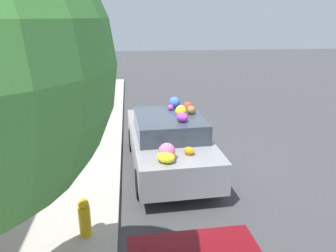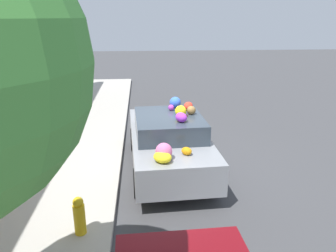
{
  "view_description": "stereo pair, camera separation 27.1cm",
  "coord_description": "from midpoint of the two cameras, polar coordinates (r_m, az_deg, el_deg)",
  "views": [
    {
      "loc": [
        -7.57,
        0.8,
        3.69
      ],
      "look_at": [
        0.0,
        -0.11,
        1.13
      ],
      "focal_mm": 35.0,
      "sensor_mm": 36.0,
      "label": 1
    },
    {
      "loc": [
        -7.6,
        0.53,
        3.69
      ],
      "look_at": [
        0.0,
        -0.11,
        1.13
      ],
      "focal_mm": 35.0,
      "sensor_mm": 36.0,
      "label": 2
    }
  ],
  "objects": [
    {
      "name": "ground_plane",
      "position": [
        8.46,
        -1.64,
        -7.28
      ],
      "size": [
        60.0,
        60.0,
        0.0
      ],
      "primitive_type": "plane",
      "color": "#424244"
    },
    {
      "name": "sidewalk_curb",
      "position": [
        8.65,
        -19.91,
        -7.4
      ],
      "size": [
        24.0,
        3.2,
        0.13
      ],
      "color": "#B2ADA3",
      "rests_on": "ground"
    },
    {
      "name": "art_car",
      "position": [
        8.13,
        -0.9,
        -2.48
      ],
      "size": [
        4.32,
        1.98,
        1.72
      ],
      "rotation": [
        0.0,
        0.0,
        0.05
      ],
      "color": "gray",
      "rests_on": "ground"
    },
    {
      "name": "fire_hydrant",
      "position": [
        5.92,
        -15.65,
        -15.1
      ],
      "size": [
        0.2,
        0.2,
        0.7
      ],
      "color": "gold",
      "rests_on": "sidewalk_curb"
    }
  ]
}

